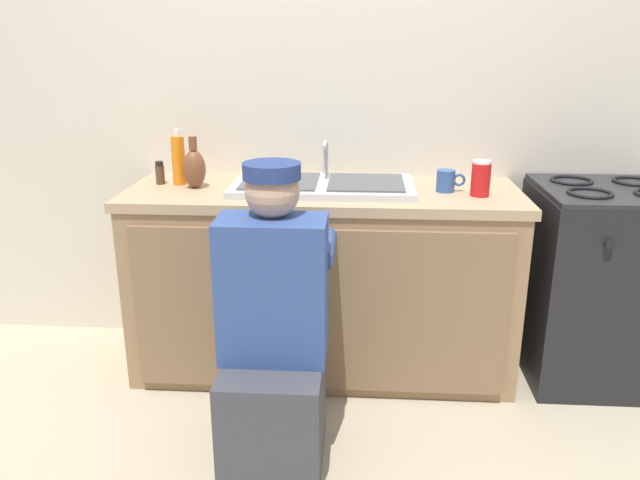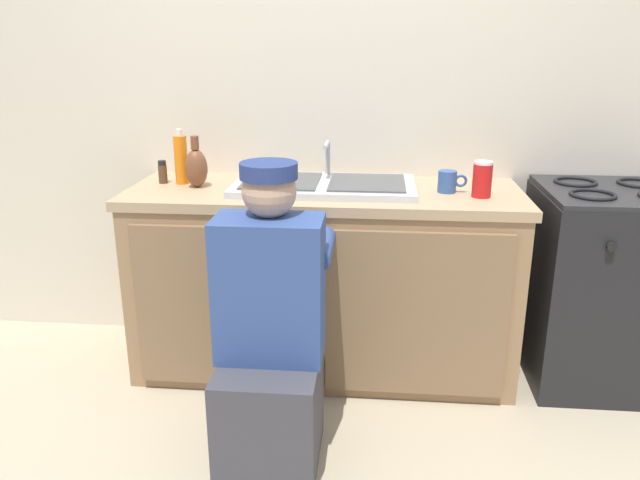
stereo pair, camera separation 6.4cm
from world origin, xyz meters
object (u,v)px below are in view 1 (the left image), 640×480
at_px(sink_double_basin, 323,185).
at_px(coffee_mug, 446,181).
at_px(soda_cup_red, 481,178).
at_px(plumber_person, 273,343).
at_px(soap_bottle_orange, 179,160).
at_px(stove_range, 599,283).
at_px(vase_decorative, 194,168).
at_px(spice_bottle_pepper, 160,173).

height_order(sink_double_basin, coffee_mug, sink_double_basin).
bearing_deg(soda_cup_red, plumber_person, -142.53).
bearing_deg(soap_bottle_orange, coffee_mug, -2.95).
bearing_deg(stove_range, vase_decorative, -179.71).
bearing_deg(stove_range, sink_double_basin, 179.90).
bearing_deg(soap_bottle_orange, vase_decorative, -35.75).
bearing_deg(soda_cup_red, sink_double_basin, 173.19).
bearing_deg(sink_double_basin, soap_bottle_orange, 175.51).
xyz_separation_m(sink_double_basin, vase_decorative, (-0.57, -0.01, 0.07)).
distance_m(plumber_person, spice_bottle_pepper, 1.07).
xyz_separation_m(coffee_mug, soda_cup_red, (0.13, -0.07, 0.03)).
xyz_separation_m(sink_double_basin, soda_cup_red, (0.67, -0.08, 0.06)).
relative_size(plumber_person, spice_bottle_pepper, 10.52).
height_order(sink_double_basin, vase_decorative, vase_decorative).
distance_m(sink_double_basin, coffee_mug, 0.54).
height_order(vase_decorative, soda_cup_red, vase_decorative).
distance_m(sink_double_basin, stove_range, 1.33).
bearing_deg(spice_bottle_pepper, soap_bottle_orange, 0.13).
xyz_separation_m(plumber_person, soda_cup_red, (0.81, 0.62, 0.48)).
relative_size(sink_double_basin, stove_range, 0.89).
xyz_separation_m(sink_double_basin, spice_bottle_pepper, (-0.75, 0.05, 0.03)).
bearing_deg(soap_bottle_orange, soda_cup_red, -5.66).
bearing_deg(soap_bottle_orange, spice_bottle_pepper, -179.87).
height_order(plumber_person, soda_cup_red, plumber_person).
distance_m(sink_double_basin, soap_bottle_orange, 0.67).
bearing_deg(spice_bottle_pepper, soda_cup_red, -5.29).
bearing_deg(coffee_mug, soap_bottle_orange, 177.05).
bearing_deg(soda_cup_red, soap_bottle_orange, 174.34).
bearing_deg(plumber_person, soap_bottle_orange, 125.03).
bearing_deg(vase_decorative, plumber_person, -57.47).
bearing_deg(vase_decorative, spice_bottle_pepper, 160.61).
distance_m(soap_bottle_orange, soda_cup_red, 1.34).
relative_size(sink_double_basin, vase_decorative, 3.48).
bearing_deg(stove_range, spice_bottle_pepper, 178.46).
distance_m(plumber_person, vase_decorative, 0.95).
height_order(sink_double_basin, spice_bottle_pepper, sink_double_basin).
bearing_deg(sink_double_basin, soda_cup_red, -6.81).
relative_size(stove_range, plumber_person, 0.82).
distance_m(stove_range, soda_cup_red, 0.76).
distance_m(sink_double_basin, plumber_person, 0.83).
distance_m(vase_decorative, soda_cup_red, 1.25).
xyz_separation_m(stove_range, vase_decorative, (-1.82, -0.01, 0.51)).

